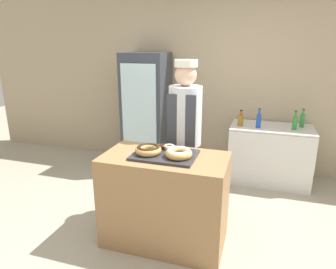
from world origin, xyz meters
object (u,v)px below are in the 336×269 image
baker_person (185,136)px  donut_mini_center (169,147)px  bottle_blue (259,120)px  bottle_green_b (295,122)px  donut_chocolate_glaze (148,149)px  brownie_back_left (164,147)px  serving_tray (165,155)px  bottle_amber (241,120)px  beverage_fridge (147,112)px  bottle_green (302,120)px  chest_freezer (269,154)px  brownie_back_right (174,148)px  donut_light_glaze (179,153)px

baker_person → donut_mini_center: bearing=-95.4°
bottle_blue → bottle_green_b: 0.46m
baker_person → donut_chocolate_glaze: bearing=-106.9°
brownie_back_left → bottle_green_b: (1.30, 1.54, -0.03)m
brownie_back_left → serving_tray: bearing=-70.0°
serving_tray → donut_mini_center: donut_mini_center is taller
baker_person → bottle_amber: size_ratio=7.79×
brownie_back_left → bottle_green_b: size_ratio=0.38×
beverage_fridge → bottle_green: 2.22m
bottle_amber → bottle_blue: bottle_blue is taller
baker_person → chest_freezer: baker_person is taller
donut_mini_center → bottle_green_b: bottle_green_b is taller
donut_mini_center → bottle_amber: bearing=70.1°
donut_chocolate_glaze → bottle_green: (1.50, 1.88, -0.06)m
beverage_fridge → donut_chocolate_glaze: bearing=-68.0°
brownie_back_right → baker_person: (-0.01, 0.43, -0.01)m
brownie_back_left → donut_light_glaze: bearing=-42.5°
donut_chocolate_glaze → bottle_amber: (0.70, 1.71, -0.07)m
serving_tray → bottle_green: size_ratio=2.26×
brownie_back_right → bottle_amber: (0.50, 1.53, -0.05)m
serving_tray → chest_freezer: serving_tray is taller
serving_tray → brownie_back_right: size_ratio=5.92×
serving_tray → bottle_green: bottle_green is taller
donut_chocolate_glaze → baker_person: (0.19, 0.61, -0.03)m
brownie_back_right → beverage_fridge: bearing=119.7°
donut_chocolate_glaze → bottle_blue: bottle_blue is taller
donut_chocolate_glaze → brownie_back_left: 0.20m
brownie_back_left → bottle_blue: bottle_blue is taller
brownie_back_right → bottle_green_b: bottle_green_b is taller
bottle_amber → donut_mini_center: bearing=-109.9°
donut_mini_center → chest_freezer: bearing=58.9°
brownie_back_left → brownie_back_right: size_ratio=1.00×
brownie_back_left → bottle_blue: size_ratio=0.37×
donut_chocolate_glaze → bottle_green_b: (1.39, 1.72, -0.06)m
baker_person → serving_tray: bearing=-94.1°
chest_freezer → bottle_blue: bottle_blue is taller
chest_freezer → bottle_green_b: (0.27, -0.08, 0.50)m
brownie_back_left → bottle_amber: size_ratio=0.44×
brownie_back_right → baker_person: size_ratio=0.06×
serving_tray → brownie_back_right: bearing=70.0°
donut_chocolate_glaze → beverage_fridge: bearing=112.0°
beverage_fridge → donut_mini_center: bearing=-61.7°
donut_chocolate_glaze → serving_tray: bearing=15.7°
serving_tray → donut_mini_center: bearing=90.0°
beverage_fridge → brownie_back_right: bearing=-60.3°
chest_freezer → donut_light_glaze: bearing=-114.8°
bottle_green_b → beverage_fridge: bearing=178.0°
brownie_back_left → baker_person: size_ratio=0.06×
donut_mini_center → bottle_green_b: 1.98m
brownie_back_left → bottle_blue: 1.72m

